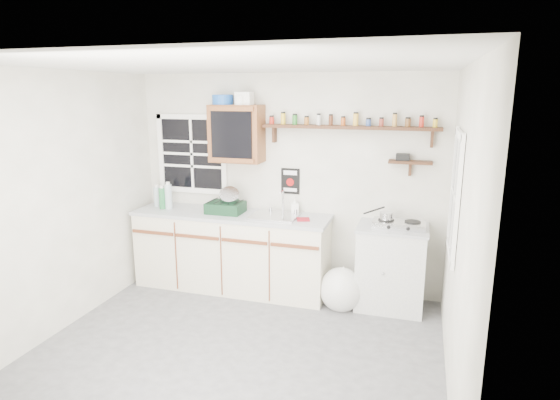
{
  "coord_description": "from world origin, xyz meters",
  "views": [
    {
      "loc": [
        1.49,
        -3.55,
        2.29
      ],
      "look_at": [
        0.24,
        0.55,
        1.3
      ],
      "focal_mm": 30.0,
      "sensor_mm": 36.0,
      "label": 1
    }
  ],
  "objects": [
    {
      "name": "upper_cabinet",
      "position": [
        -0.55,
        1.44,
        1.82
      ],
      "size": [
        0.6,
        0.32,
        0.65
      ],
      "color": "#5D2E17",
      "rests_on": "wall_back"
    },
    {
      "name": "main_cabinet",
      "position": [
        -0.58,
        1.3,
        0.46
      ],
      "size": [
        2.31,
        0.63,
        0.92
      ],
      "color": "beige",
      "rests_on": "floor"
    },
    {
      "name": "trash_bag",
      "position": [
        0.75,
        1.13,
        0.22
      ],
      "size": [
        0.44,
        0.4,
        0.51
      ],
      "color": "silver",
      "rests_on": "floor"
    },
    {
      "name": "soap_bottle",
      "position": [
        0.13,
        1.51,
        1.01
      ],
      "size": [
        0.11,
        0.11,
        0.19
      ],
      "primitive_type": "imported",
      "rotation": [
        0.0,
        0.0,
        0.35
      ],
      "color": "silver",
      "rests_on": "main_cabinet"
    },
    {
      "name": "hotplate",
      "position": [
        1.31,
        1.3,
        0.95
      ],
      "size": [
        0.54,
        0.29,
        0.08
      ],
      "rotation": [
        0.0,
        0.0,
        -0.0
      ],
      "color": "#BBBBC0",
      "rests_on": "right_cabinet"
    },
    {
      "name": "spice_shelf",
      "position": [
        0.72,
        1.51,
        1.93
      ],
      "size": [
        1.91,
        0.18,
        0.35
      ],
      "color": "black",
      "rests_on": "wall_back"
    },
    {
      "name": "water_bottles",
      "position": [
        -1.46,
        1.29,
        1.06
      ],
      "size": [
        0.28,
        0.16,
        0.33
      ],
      "color": "#A7BCC4",
      "rests_on": "main_cabinet"
    },
    {
      "name": "sink",
      "position": [
        -0.05,
        1.3,
        0.93
      ],
      "size": [
        0.52,
        0.44,
        0.29
      ],
      "color": "#BBBBC0",
      "rests_on": "main_cabinet"
    },
    {
      "name": "saucepan",
      "position": [
        1.17,
        1.31,
        1.02
      ],
      "size": [
        0.33,
        0.22,
        0.15
      ],
      "rotation": [
        0.0,
        0.0,
        -0.57
      ],
      "color": "#BBBBC0",
      "rests_on": "hotplate"
    },
    {
      "name": "window_back",
      "position": [
        -1.2,
        1.59,
        1.55
      ],
      "size": [
        0.93,
        0.03,
        0.98
      ],
      "color": "black",
      "rests_on": "wall_back"
    },
    {
      "name": "secondary_shelf",
      "position": [
        1.36,
        1.52,
        1.58
      ],
      "size": [
        0.45,
        0.16,
        0.24
      ],
      "color": "black",
      "rests_on": "wall_back"
    },
    {
      "name": "rag",
      "position": [
        0.29,
        1.25,
        0.93
      ],
      "size": [
        0.17,
        0.15,
        0.02
      ],
      "primitive_type": "cube",
      "rotation": [
        0.0,
        0.0,
        0.31
      ],
      "color": "maroon",
      "rests_on": "main_cabinet"
    },
    {
      "name": "upper_cabinet_clutter",
      "position": [
        -0.6,
        1.44,
        2.21
      ],
      "size": [
        0.47,
        0.24,
        0.14
      ],
      "color": "#1A50AB",
      "rests_on": "upper_cabinet"
    },
    {
      "name": "window_right",
      "position": [
        1.79,
        0.55,
        1.45
      ],
      "size": [
        0.03,
        0.78,
        1.08
      ],
      "color": "black",
      "rests_on": "wall_back"
    },
    {
      "name": "room",
      "position": [
        0.0,
        0.0,
        1.25
      ],
      "size": [
        3.64,
        3.24,
        2.54
      ],
      "color": "#4D4C4F",
      "rests_on": "ground"
    },
    {
      "name": "dish_rack",
      "position": [
        -0.64,
        1.31,
        1.02
      ],
      "size": [
        0.41,
        0.32,
        0.31
      ],
      "rotation": [
        0.0,
        0.0,
        -0.0
      ],
      "color": "black",
      "rests_on": "main_cabinet"
    },
    {
      "name": "right_cabinet",
      "position": [
        1.25,
        1.32,
        0.46
      ],
      "size": [
        0.73,
        0.57,
        0.91
      ],
      "color": "#B5B6AF",
      "rests_on": "floor"
    },
    {
      "name": "warning_sign",
      "position": [
        0.05,
        1.59,
        1.28
      ],
      "size": [
        0.22,
        0.02,
        0.3
      ],
      "color": "black",
      "rests_on": "wall_back"
    }
  ]
}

